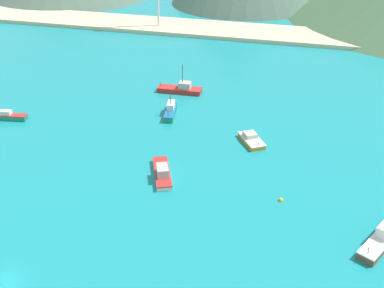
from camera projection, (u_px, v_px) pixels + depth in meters
ground at (105, 164)px, 85.82m from camera, size 260.00×280.00×0.50m
fishing_boat_0 at (384, 236)px, 66.43m from camera, size 7.48×10.96×2.83m
fishing_boat_1 at (251, 139)px, 92.18m from camera, size 6.37×7.51×1.80m
fishing_boat_2 at (9, 116)px, 101.05m from camera, size 7.55×2.99×2.06m
fishing_boat_3 at (162, 172)px, 81.43m from camera, size 6.42×10.25×2.51m
fishing_boat_5 at (181, 89)px, 114.05m from camera, size 10.83×3.69×7.15m
fishing_boat_6 at (171, 111)px, 102.98m from camera, size 3.39×8.44×5.33m
buoy_1 at (281, 200)px, 75.55m from camera, size 0.73×0.73×0.73m
beach_strip at (215, 29)px, 160.66m from camera, size 247.00×19.24×1.20m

